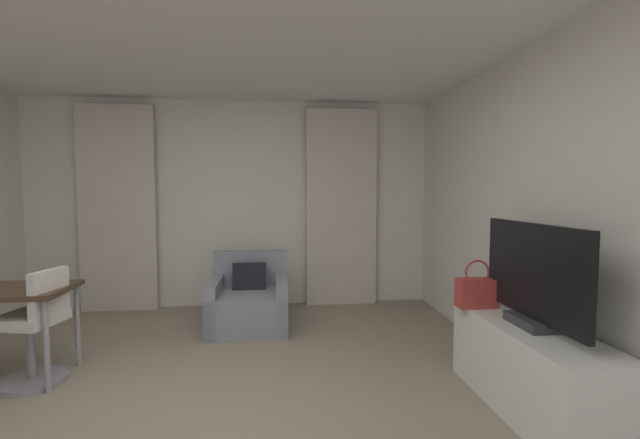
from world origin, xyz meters
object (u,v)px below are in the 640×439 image
(armchair, at_px, (249,303))
(tv_console, at_px, (531,369))
(handbag_primary, at_px, (477,292))
(desk_chair, at_px, (35,333))
(tv_flatscreen, at_px, (533,278))

(armchair, bearing_deg, tv_console, -45.10)
(handbag_primary, bearing_deg, desk_chair, 175.06)
(desk_chair, xyz_separation_m, handbag_primary, (3.36, -0.29, 0.30))
(desk_chair, xyz_separation_m, tv_flatscreen, (3.50, -0.77, 0.51))
(desk_chair, distance_m, tv_flatscreen, 3.62)
(tv_console, distance_m, handbag_primary, 0.66)
(armchair, distance_m, handbag_primary, 2.39)
(armchair, height_order, tv_console, armchair)
(tv_console, bearing_deg, handbag_primary, 106.22)
(tv_console, height_order, handbag_primary, handbag_primary)
(tv_console, xyz_separation_m, tv_flatscreen, (0.00, 0.01, 0.61))
(armchair, xyz_separation_m, handbag_primary, (1.82, -1.48, 0.43))
(tv_console, relative_size, handbag_primary, 3.68)
(tv_flatscreen, xyz_separation_m, handbag_primary, (-0.14, 0.48, -0.21))
(desk_chair, height_order, tv_flatscreen, tv_flatscreen)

